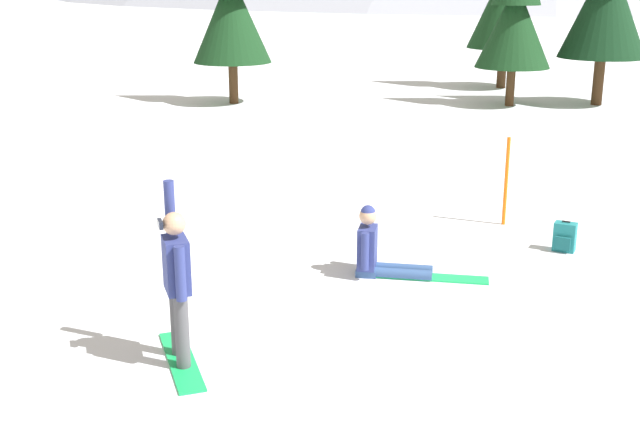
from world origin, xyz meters
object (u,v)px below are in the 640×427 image
object	(u,v)px
snowboarder_foreground	(177,282)
pine_tree_twin	(516,9)
backpack_teal	(565,237)
trail_marker_pole	(506,181)
snowboarder_midground	(380,251)
pine_tree_slender	(231,0)

from	to	relation	value
snowboarder_foreground	pine_tree_twin	bearing A→B (deg)	91.66
backpack_teal	trail_marker_pole	world-z (taller)	trail_marker_pole
snowboarder_midground	pine_tree_twin	world-z (taller)	pine_tree_twin
snowboarder_foreground	pine_tree_twin	distance (m)	19.30
snowboarder_midground	trail_marker_pole	world-z (taller)	trail_marker_pole
backpack_teal	trail_marker_pole	bearing A→B (deg)	139.14
backpack_teal	pine_tree_twin	bearing A→B (deg)	105.19
snowboarder_midground	trail_marker_pole	distance (m)	3.27
snowboarder_foreground	pine_tree_twin	xyz separation A→B (m)	(-0.56, 19.18, 2.07)
pine_tree_twin	trail_marker_pole	bearing A→B (deg)	-78.44
pine_tree_twin	pine_tree_slender	distance (m)	8.85
snowboarder_foreground	trail_marker_pole	world-z (taller)	snowboarder_foreground
snowboarder_foreground	pine_tree_slender	world-z (taller)	pine_tree_slender
trail_marker_pole	pine_tree_slender	world-z (taller)	pine_tree_slender
backpack_teal	pine_tree_slender	size ratio (longest dim) A/B	0.08
backpack_teal	pine_tree_slender	xyz separation A→B (m)	(-11.96, 10.50, 3.03)
trail_marker_pole	snowboarder_foreground	bearing A→B (deg)	-107.80
trail_marker_pole	pine_tree_twin	world-z (taller)	pine_tree_twin
pine_tree_slender	pine_tree_twin	bearing A→B (deg)	21.56
trail_marker_pole	backpack_teal	bearing A→B (deg)	-40.86
snowboarder_foreground	snowboarder_midground	bearing A→B (deg)	73.12
snowboarder_foreground	pine_tree_slender	bearing A→B (deg)	118.86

